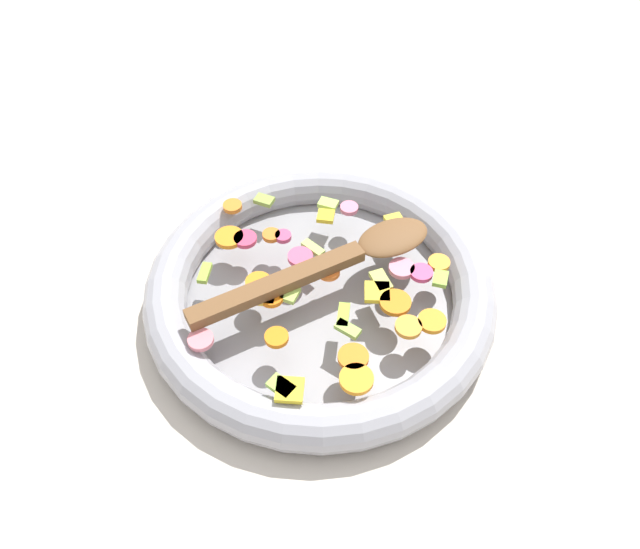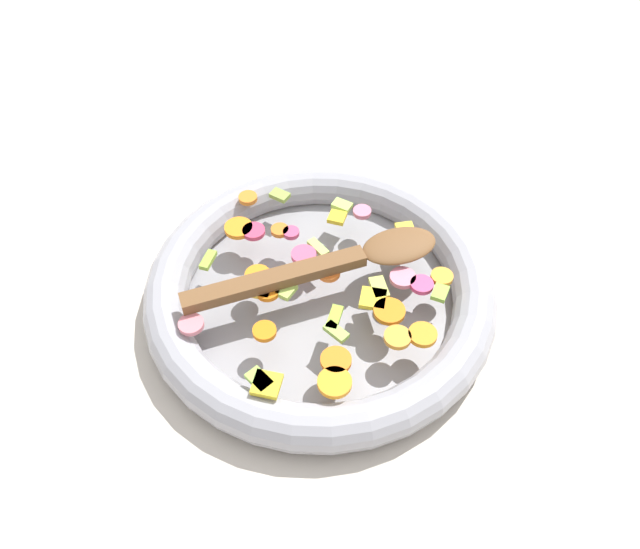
% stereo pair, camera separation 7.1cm
% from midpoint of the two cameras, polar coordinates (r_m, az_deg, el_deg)
% --- Properties ---
extents(ground_plane, '(4.00, 4.00, 0.00)m').
position_cam_midpoint_polar(ground_plane, '(0.75, 2.71, -2.66)').
color(ground_plane, beige).
extents(skillet, '(0.41, 0.41, 0.05)m').
position_cam_midpoint_polar(skillet, '(0.73, 2.78, -1.59)').
color(skillet, gray).
rests_on(skillet, ground_plane).
extents(chopped_vegetables, '(0.31, 0.31, 0.01)m').
position_cam_midpoint_polar(chopped_vegetables, '(0.70, 3.18, -1.22)').
color(chopped_vegetables, orange).
rests_on(chopped_vegetables, skillet).
extents(wooden_spoon, '(0.12, 0.30, 0.01)m').
position_cam_midpoint_polar(wooden_spoon, '(0.71, 4.81, 1.05)').
color(wooden_spoon, brown).
rests_on(wooden_spoon, chopped_vegetables).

